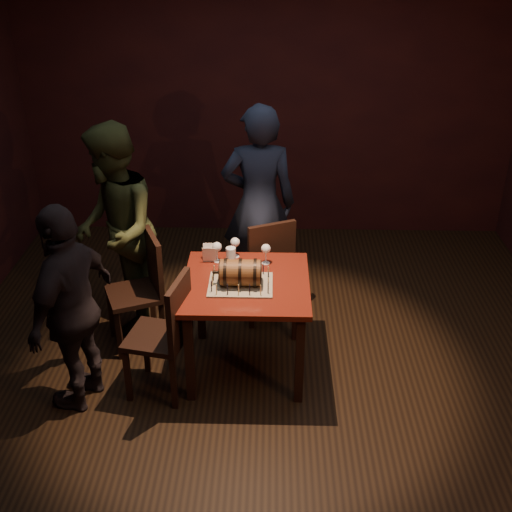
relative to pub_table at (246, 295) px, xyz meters
The scene contains 16 objects.
room_shell 0.77m from the pub_table, 15.59° to the right, with size 5.04×5.04×2.80m.
pub_table is the anchor object (origin of this frame).
cake_board 0.14m from the pub_table, 122.78° to the right, with size 0.45×0.35×0.01m, color gray.
barrel_cake 0.23m from the pub_table, 123.20° to the right, with size 0.35×0.20×0.20m.
birthday_candles 0.18m from the pub_table, 122.78° to the right, with size 0.40×0.30×0.09m.
wine_glass_left 0.44m from the pub_table, 128.04° to the left, with size 0.07×0.07×0.16m.
wine_glass_mid 0.45m from the pub_table, 104.78° to the left, with size 0.07×0.07×0.16m.
wine_glass_right 0.38m from the pub_table, 63.33° to the left, with size 0.07×0.07×0.16m.
pint_of_ale 0.32m from the pub_table, 118.19° to the left, with size 0.07×0.07×0.15m.
menu_card 0.45m from the pub_table, 134.27° to the left, with size 0.10×0.05×0.13m, color white, non-canonical shape.
chair_back 0.70m from the pub_table, 78.37° to the left, with size 0.53×0.53×0.93m.
chair_left_rear 0.88m from the pub_table, 158.22° to the left, with size 0.52×0.52×0.93m.
chair_left_front 0.62m from the pub_table, 151.32° to the right, with size 0.47×0.47×0.93m.
person_back 1.13m from the pub_table, 86.64° to the left, with size 0.64×0.42×1.75m, color #192033.
person_left_rear 1.24m from the pub_table, 150.66° to the left, with size 0.83×0.65×1.71m, color #333B1D.
person_left_front 1.21m from the pub_table, 161.42° to the right, with size 0.88×0.37×1.50m, color black.
Camera 1 is at (0.04, -3.91, 3.05)m, focal length 45.00 mm.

